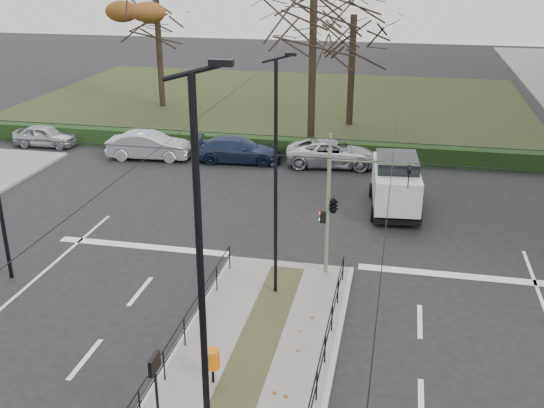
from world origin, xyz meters
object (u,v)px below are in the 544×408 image
(litter_bin, at_px, (212,359))
(parked_car_second, at_px, (149,145))
(parked_car_fourth, at_px, (333,153))
(streetlamp_median_near, at_px, (203,305))
(parked_car_first, at_px, (45,136))
(streetlamp_median_far, at_px, (276,178))
(traffic_light, at_px, (336,203))
(info_panel, at_px, (155,372))
(parked_car_third, at_px, (238,150))
(bare_tree_near, at_px, (314,8))
(bare_tree_center, at_px, (354,23))
(white_van, at_px, (396,182))

(litter_bin, height_order, parked_car_second, parked_car_second)
(parked_car_fourth, bearing_deg, streetlamp_median_near, 174.74)
(parked_car_first, distance_m, parked_car_fourth, 17.34)
(streetlamp_median_far, bearing_deg, parked_car_first, 139.22)
(traffic_light, bearing_deg, parked_car_fourth, 96.69)
(info_panel, relative_size, parked_car_third, 0.43)
(parked_car_second, distance_m, parked_car_third, 5.05)
(traffic_light, bearing_deg, parked_car_third, 118.62)
(streetlamp_median_far, bearing_deg, info_panel, -101.30)
(streetlamp_median_far, bearing_deg, traffic_light, 46.04)
(streetlamp_median_near, bearing_deg, parked_car_first, 126.56)
(parked_car_third, relative_size, bare_tree_near, 0.43)
(litter_bin, relative_size, bare_tree_center, 0.11)
(parked_car_third, bearing_deg, parked_car_fourth, -91.00)
(parked_car_first, distance_m, parked_car_third, 12.10)
(parked_car_second, height_order, parked_car_fourth, parked_car_second)
(traffic_light, xyz_separation_m, info_panel, (-3.16, -8.93, -1.03))
(white_van, height_order, bare_tree_center, bare_tree_center)
(streetlamp_median_far, xyz_separation_m, white_van, (3.68, 8.73, -2.90))
(info_panel, distance_m, parked_car_first, 26.95)
(traffic_light, relative_size, streetlamp_median_near, 0.50)
(white_van, height_order, bare_tree_near, bare_tree_near)
(info_panel, height_order, bare_tree_near, bare_tree_near)
(parked_car_first, relative_size, parked_car_second, 0.81)
(litter_bin, relative_size, parked_car_second, 0.22)
(info_panel, distance_m, streetlamp_median_far, 7.67)
(streetlamp_median_far, distance_m, bare_tree_near, 19.13)
(parked_car_second, bearing_deg, parked_car_third, -90.12)
(bare_tree_near, bearing_deg, parked_car_second, -149.25)
(litter_bin, height_order, bare_tree_near, bare_tree_near)
(parked_car_second, bearing_deg, streetlamp_median_far, -149.31)
(litter_bin, distance_m, white_van, 14.55)
(parked_car_third, bearing_deg, info_panel, -175.41)
(streetlamp_median_near, distance_m, bare_tree_near, 27.81)
(info_panel, height_order, streetlamp_median_near, streetlamp_median_near)
(traffic_light, distance_m, info_panel, 9.53)
(info_panel, distance_m, white_van, 16.68)
(parked_car_first, bearing_deg, parked_car_second, -100.17)
(bare_tree_near, bearing_deg, traffic_light, -78.80)
(info_panel, xyz_separation_m, white_van, (5.11, 15.87, -0.49))
(traffic_light, xyz_separation_m, parked_car_fourth, (-1.49, 12.73, -2.10))
(litter_bin, bearing_deg, bare_tree_near, 92.27)
(streetlamp_median_near, xyz_separation_m, bare_tree_center, (-0.13, 32.30, 1.90))
(info_panel, bearing_deg, litter_bin, 69.35)
(streetlamp_median_far, relative_size, bare_tree_center, 0.84)
(traffic_light, height_order, streetlamp_median_far, streetlamp_median_far)
(bare_tree_center, bearing_deg, streetlamp_median_near, -89.78)
(info_panel, bearing_deg, parked_car_first, 125.60)
(litter_bin, xyz_separation_m, streetlamp_median_near, (1.09, -3.73, 3.92))
(streetlamp_median_near, xyz_separation_m, parked_car_fourth, (-0.18, 23.39, -4.07))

